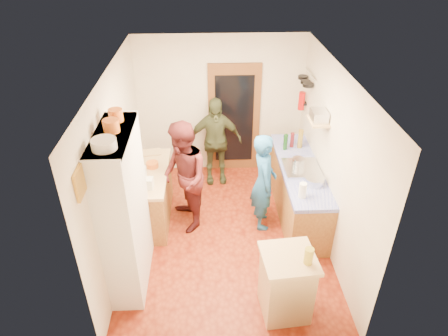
{
  "coord_description": "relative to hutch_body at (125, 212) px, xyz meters",
  "views": [
    {
      "loc": [
        -0.24,
        -4.77,
        4.19
      ],
      "look_at": [
        -0.02,
        0.15,
        1.12
      ],
      "focal_mm": 32.0,
      "sensor_mm": 36.0,
      "label": 1
    }
  ],
  "objects": [
    {
      "name": "right_counter_base",
      "position": [
        2.5,
        1.3,
        -0.68
      ],
      "size": [
        0.6,
        2.2,
        0.84
      ],
      "primitive_type": "cube",
      "color": "olive",
      "rests_on": "ground"
    },
    {
      "name": "pan_hang_c",
      "position": [
        2.7,
        2.55,
        0.81
      ],
      "size": [
        0.17,
        0.17,
        0.05
      ],
      "primitive_type": "cylinder",
      "color": "black",
      "rests_on": "pan_rail"
    },
    {
      "name": "mixing_bowl",
      "position": [
        2.6,
        0.81,
        -0.14
      ],
      "size": [
        0.36,
        0.36,
        0.11
      ],
      "primitive_type": "cylinder",
      "rotation": [
        0.0,
        0.0,
        -0.3
      ],
      "color": "silver",
      "rests_on": "right_counter_top"
    },
    {
      "name": "toaster",
      "position": [
        0.15,
        0.81,
        -0.12
      ],
      "size": [
        0.22,
        0.16,
        0.16
      ],
      "primitive_type": "cube",
      "rotation": [
        0.0,
        0.0,
        -0.07
      ],
      "color": "white",
      "rests_on": "left_counter_top"
    },
    {
      "name": "door_frame",
      "position": [
        1.55,
        2.77,
        -0.05
      ],
      "size": [
        0.95,
        0.06,
        2.1
      ],
      "primitive_type": "cube",
      "color": "brown",
      "rests_on": "ground"
    },
    {
      "name": "paper_towel",
      "position": [
        2.35,
        0.49,
        -0.09
      ],
      "size": [
        0.13,
        0.13,
        0.23
      ],
      "primitive_type": "cylinder",
      "rotation": [
        0.0,
        0.0,
        0.32
      ],
      "color": "white",
      "rests_on": "right_counter_top"
    },
    {
      "name": "island_top",
      "position": [
        1.96,
        -0.67,
        -0.22
      ],
      "size": [
        0.67,
        0.67,
        0.05
      ],
      "primitive_type": "cube",
      "rotation": [
        0.0,
        0.0,
        0.09
      ],
      "color": "tan",
      "rests_on": "island_base"
    },
    {
      "name": "pot_on_hob",
      "position": [
        2.45,
        1.27,
        -0.1
      ],
      "size": [
        0.19,
        0.19,
        0.12
      ],
      "primitive_type": "cylinder",
      "color": "silver",
      "rests_on": "hob"
    },
    {
      "name": "pan_rail",
      "position": [
        2.76,
        2.33,
        0.95
      ],
      "size": [
        0.02,
        0.65,
        0.02
      ],
      "primitive_type": "cylinder",
      "rotation": [
        1.57,
        0.0,
        0.0
      ],
      "color": "silver",
      "rests_on": "wall_right"
    },
    {
      "name": "wall_back",
      "position": [
        1.3,
        2.81,
        0.2
      ],
      "size": [
        3.0,
        0.02,
        2.6
      ],
      "primitive_type": "cube",
      "color": "beige",
      "rests_on": "ground"
    },
    {
      "name": "kettle",
      "position": [
        0.05,
        1.1,
        -0.11
      ],
      "size": [
        0.17,
        0.17,
        0.18
      ],
      "primitive_type": "cylinder",
      "rotation": [
        0.0,
        0.0,
        0.07
      ],
      "color": "white",
      "rests_on": "left_counter_top"
    },
    {
      "name": "hob",
      "position": [
        2.5,
        1.21,
        -0.18
      ],
      "size": [
        0.55,
        0.58,
        0.04
      ],
      "primitive_type": "cube",
      "color": "silver",
      "rests_on": "right_counter_top"
    },
    {
      "name": "door_glass",
      "position": [
        1.55,
        2.74,
        -0.05
      ],
      "size": [
        0.7,
        0.02,
        1.7
      ],
      "primitive_type": "cube",
      "color": "black",
      "rests_on": "door_frame"
    },
    {
      "name": "bottle_c",
      "position": [
        2.61,
        1.91,
        -0.04
      ],
      "size": [
        0.09,
        0.09,
        0.32
      ],
      "primitive_type": "cylinder",
      "rotation": [
        0.0,
        0.0,
        0.17
      ],
      "color": "olive",
      "rests_on": "right_counter_top"
    },
    {
      "name": "wall_right",
      "position": [
        2.81,
        0.8,
        0.2
      ],
      "size": [
        0.02,
        4.0,
        2.6
      ],
      "primitive_type": "cube",
      "color": "beige",
      "rests_on": "ground"
    },
    {
      "name": "pan_hang_b",
      "position": [
        2.7,
        2.35,
        0.8
      ],
      "size": [
        0.16,
        0.16,
        0.05
      ],
      "primitive_type": "cylinder",
      "color": "black",
      "rests_on": "pan_rail"
    },
    {
      "name": "orange_pot_b",
      "position": [
        0.0,
        0.31,
        1.17
      ],
      "size": [
        0.17,
        0.17,
        0.15
      ],
      "primitive_type": "cylinder",
      "color": "orange",
      "rests_on": "hutch_top_shelf"
    },
    {
      "name": "hutch_body",
      "position": [
        0.0,
        0.0,
        0.0
      ],
      "size": [
        0.4,
        1.2,
        2.2
      ],
      "primitive_type": "cube",
      "color": "silver",
      "rests_on": "ground"
    },
    {
      "name": "cutting_board",
      "position": [
        1.9,
        -0.62,
        -0.21
      ],
      "size": [
        0.37,
        0.31,
        0.02
      ],
      "primitive_type": "cube",
      "rotation": [
        0.0,
        0.0,
        0.09
      ],
      "color": "white",
      "rests_on": "island_top"
    },
    {
      "name": "ext_bracket",
      "position": [
        2.77,
        2.5,
        0.35
      ],
      "size": [
        0.06,
        0.1,
        0.04
      ],
      "primitive_type": "cube",
      "color": "black",
      "rests_on": "wall_right"
    },
    {
      "name": "fire_extinguisher",
      "position": [
        2.71,
        2.5,
        0.4
      ],
      "size": [
        0.11,
        0.11,
        0.32
      ],
      "primitive_type": "cylinder",
      "color": "red",
      "rests_on": "wall_right"
    },
    {
      "name": "wall_front",
      "position": [
        1.3,
        -1.21,
        0.2
      ],
      "size": [
        3.0,
        0.02,
        2.6
      ],
      "primitive_type": "cube",
      "color": "beige",
      "rests_on": "ground"
    },
    {
      "name": "hutch_top_shelf",
      "position": [
        0.0,
        0.0,
        1.08
      ],
      "size": [
        0.4,
        1.14,
        0.04
      ],
      "primitive_type": "cube",
      "color": "silver",
      "rests_on": "hutch_body"
    },
    {
      "name": "right_counter_top",
      "position": [
        2.5,
        1.3,
        -0.23
      ],
      "size": [
        0.62,
        2.22,
        0.06
      ],
      "primitive_type": "cube",
      "color": "#1018AB",
      "rests_on": "right_counter_base"
    },
    {
      "name": "radio",
      "position": [
        2.67,
        1.25,
        0.69
      ],
      "size": [
        0.22,
        0.3,
        0.15
      ],
      "primitive_type": "cube",
      "rotation": [
        0.0,
        0.0,
        -0.01
      ],
      "color": "silver",
      "rests_on": "wall_shelf"
    },
    {
      "name": "orange_pot_a",
      "position": [
        0.0,
        0.04,
        1.17
      ],
      "size": [
        0.18,
        0.18,
        0.14
      ],
      "primitive_type": "cylinder",
      "color": "orange",
      "rests_on": "hutch_top_shelf"
    },
    {
      "name": "left_counter_top",
      "position": [
        0.1,
        1.25,
        -0.23
      ],
      "size": [
        0.64,
        1.44,
        0.05
      ],
      "primitive_type": "cube",
      "color": "tan",
      "rests_on": "left_counter_base"
    },
    {
      "name": "picture_frame",
      "position": [
        -0.18,
        -0.75,
        0.95
      ],
      "size": [
        0.03,
        0.25,
        0.3
      ],
      "primitive_type": "cube",
      "color": "gold",
      "rests_on": "wall_left"
    },
    {
      "name": "wall_shelf",
      "position": [
        2.67,
        1.25,
        0.6
      ],
      "size": [
        0.26,
        0.42,
        0.03
      ],
      "primitive_type": "cube",
      "color": "tan",
      "rests_on": "wall_right"
    },
    {
      "name": "bottle_a",
      "position": [
        2.35,
        1.86,
        -0.06
      ],
      "size": [
        0.07,
        0.07,
        0.28
      ],
      "primitive_type": "cylinder",
      "rotation": [
        0.0,
        0.0,
        0.01
      ],
      "color": "#143F14",
      "rests_on": "right_counter_top"
    },
    {
      "name": "left_counter_base",
      "position": [
        0.1,
        1.25,
        -0.68
      ],
      "size": [
        0.6,
        1.4,
        0.85
      ],
      "primitive_type": "cube",
      "color": "olive",
      "rests_on": "ground"
    },
    {
      "name": "floor",
      "position": [
        1.3,
        0.8,
        -1.11
      ],
      "size": [
        3.0,
        4.0,
        0.02
      ],
      "primitive_type": "cube",
      "color": "maroon",
      "rests_on": "ground"
    },
    {
      "name": "island_base",
      "position": [
        1.96,
        -0.67,
        -0.67
      ],
      "size": [
        0.6,
        0.6,
        0.86
      ],
      "primitive_type": "cube",
      "rotation": [
        0.0,
        0.0,
        0.09
      ],
      "color": "tan",
      "rests_on": "ground"
    },
    {
      "name": "bottle_b",
      "position": [
        2.48,
        1.94,
        -0.07
      ],
      "size": [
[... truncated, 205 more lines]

